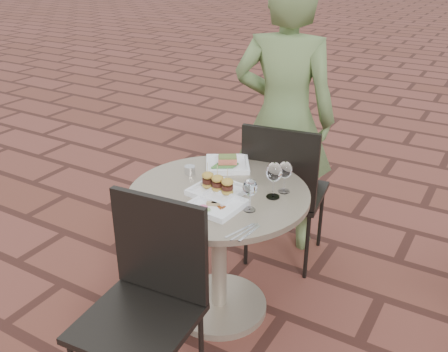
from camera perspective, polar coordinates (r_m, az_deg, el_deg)
The scene contains 13 objects.
ground at distance 2.73m, azimuth -5.42°, elevation -17.57°, with size 60.00×60.00×0.00m, color brown.
cafe_table at distance 2.58m, azimuth -0.58°, elevation -6.60°, with size 0.90×0.90×0.73m.
chair_far at distance 2.95m, azimuth 6.76°, elevation -0.96°, with size 0.50×0.50×0.93m.
chair_near at distance 2.13m, azimuth -8.67°, elevation -12.74°, with size 0.48×0.48×0.93m.
diner at distance 3.09m, azimuth 6.86°, elevation 6.45°, with size 0.63×0.41×1.72m, color #5A723E.
plate_salmon at distance 2.72m, azimuth 0.38°, elevation 1.42°, with size 0.32×0.32×0.06m.
plate_sliders at distance 2.43m, azimuth -0.75°, elevation -1.27°, with size 0.26×0.26×0.15m.
plate_tuna at distance 2.31m, azimuth -0.88°, elevation -3.30°, with size 0.24×0.24×0.03m.
wine_glass_right at distance 2.24m, azimuth 2.99°, elevation -1.43°, with size 0.07×0.07×0.16m.
wine_glass_mid at distance 2.36m, azimuth 5.74°, elevation 0.36°, with size 0.08×0.08×0.18m.
wine_glass_far at distance 2.42m, azimuth 6.99°, elevation 0.62°, with size 0.07×0.07×0.16m.
steel_ramekin at distance 2.64m, azimuth -3.92°, elevation 0.70°, with size 0.06×0.06×0.04m, color silver.
cutlery_set at distance 2.13m, azimuth 2.39°, elevation -6.40°, with size 0.08×0.18×0.00m, color silver, non-canonical shape.
Camera 1 is at (1.22, -1.58, 1.85)m, focal length 40.00 mm.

